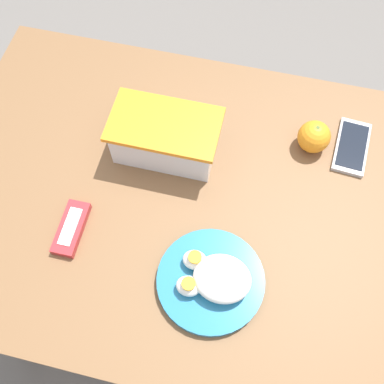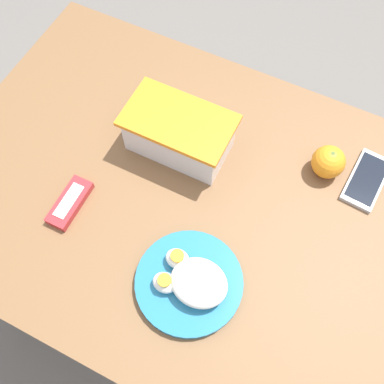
{
  "view_description": "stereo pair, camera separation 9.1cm",
  "coord_description": "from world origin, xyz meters",
  "px_view_note": "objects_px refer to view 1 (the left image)",
  "views": [
    {
      "loc": [
        0.09,
        -0.39,
        1.59
      ],
      "look_at": [
        0.0,
        -0.0,
        0.77
      ],
      "focal_mm": 42.0,
      "sensor_mm": 36.0,
      "label": 1
    },
    {
      "loc": [
        0.18,
        -0.36,
        1.59
      ],
      "look_at": [
        0.0,
        -0.0,
        0.77
      ],
      "focal_mm": 42.0,
      "sensor_mm": 36.0,
      "label": 2
    }
  ],
  "objects_px": {
    "food_container": "(166,139)",
    "orange_fruit": "(314,137)",
    "cell_phone": "(352,147)",
    "rice_plate": "(213,279)",
    "candy_bar": "(71,228)"
  },
  "relations": [
    {
      "from": "candy_bar",
      "to": "rice_plate",
      "type": "bearing_deg",
      "value": -7.72
    },
    {
      "from": "orange_fruit",
      "to": "cell_phone",
      "type": "bearing_deg",
      "value": 9.06
    },
    {
      "from": "food_container",
      "to": "candy_bar",
      "type": "height_order",
      "value": "food_container"
    },
    {
      "from": "orange_fruit",
      "to": "cell_phone",
      "type": "xyz_separation_m",
      "value": [
        0.09,
        0.01,
        -0.03
      ]
    },
    {
      "from": "orange_fruit",
      "to": "food_container",
      "type": "bearing_deg",
      "value": -164.6
    },
    {
      "from": "rice_plate",
      "to": "orange_fruit",
      "type": "bearing_deg",
      "value": 67.41
    },
    {
      "from": "orange_fruit",
      "to": "candy_bar",
      "type": "distance_m",
      "value": 0.54
    },
    {
      "from": "orange_fruit",
      "to": "cell_phone",
      "type": "distance_m",
      "value": 0.09
    },
    {
      "from": "cell_phone",
      "to": "rice_plate",
      "type": "bearing_deg",
      "value": -122.72
    },
    {
      "from": "rice_plate",
      "to": "cell_phone",
      "type": "bearing_deg",
      "value": 57.28
    },
    {
      "from": "food_container",
      "to": "cell_phone",
      "type": "bearing_deg",
      "value": 14.0
    },
    {
      "from": "food_container",
      "to": "orange_fruit",
      "type": "relative_size",
      "value": 3.2
    },
    {
      "from": "food_container",
      "to": "orange_fruit",
      "type": "height_order",
      "value": "food_container"
    },
    {
      "from": "orange_fruit",
      "to": "rice_plate",
      "type": "bearing_deg",
      "value": -112.59
    },
    {
      "from": "food_container",
      "to": "candy_bar",
      "type": "relative_size",
      "value": 1.95
    }
  ]
}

